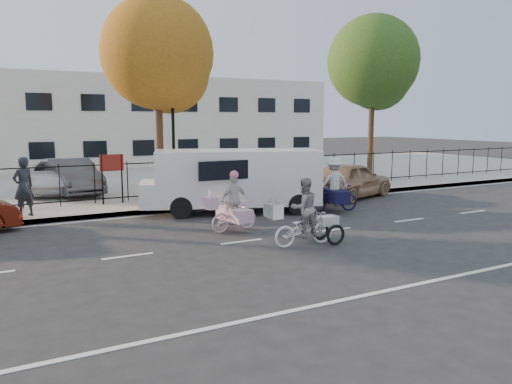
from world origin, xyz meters
TOP-DOWN VIEW (x-y plane):
  - ground at (0.00, 0.00)m, footprint 120.00×120.00m
  - road_markings at (0.00, 0.00)m, footprint 60.00×9.52m
  - curb at (0.00, 5.05)m, footprint 60.00×0.10m
  - sidewalk at (0.00, 6.10)m, footprint 60.00×2.20m
  - parking_lot at (0.00, 15.00)m, footprint 60.00×15.60m
  - iron_fence at (0.00, 7.20)m, footprint 58.00×0.06m
  - building at (0.00, 25.00)m, footprint 34.00×10.00m
  - lamppost at (0.50, 6.80)m, footprint 0.36×0.36m
  - street_sign at (-1.85, 6.80)m, footprint 0.85×0.06m
  - zebra_trike at (1.24, -1.08)m, footprint 2.03×0.78m
  - unicorn_bike at (0.34, 1.21)m, footprint 1.78×1.26m
  - bull_bike at (4.74, 2.38)m, footprint 2.08×1.45m
  - white_van at (1.69, 3.94)m, footprint 6.56×3.78m
  - gold_sedan at (7.20, 4.50)m, footprint 4.75×3.19m
  - pedestrian at (-4.84, 5.68)m, footprint 0.82×0.74m
  - lot_car_b at (-3.32, 10.93)m, footprint 3.22×5.39m
  - lot_car_c at (-2.75, 10.16)m, footprint 2.01×4.49m
  - lot_car_d at (2.46, 9.95)m, footprint 2.29×4.22m
  - tree_mid at (0.26, 7.36)m, footprint 4.27×4.27m
  - tree_east at (11.57, 8.26)m, footprint 4.55×4.55m

SIDE VIEW (x-z plane):
  - ground at x=0.00m, z-range 0.00..0.00m
  - road_markings at x=0.00m, z-range 0.00..0.01m
  - curb at x=0.00m, z-range 0.00..0.15m
  - sidewalk at x=0.00m, z-range 0.00..0.15m
  - parking_lot at x=0.00m, z-range 0.00..0.15m
  - unicorn_bike at x=0.34m, z-range -0.23..1.53m
  - zebra_trike at x=1.24m, z-range -0.20..1.55m
  - gold_sedan at x=7.20m, z-range 0.00..1.50m
  - bull_bike at x=4.74m, z-range -0.19..1.70m
  - lot_car_d at x=2.46m, z-range 0.15..1.51m
  - lot_car_b at x=-3.32m, z-range 0.15..1.55m
  - lot_car_c at x=-2.75m, z-range 0.15..1.58m
  - iron_fence at x=0.00m, z-range 0.15..1.65m
  - pedestrian at x=-4.84m, z-range 0.15..2.04m
  - white_van at x=1.69m, z-range 0.11..2.27m
  - street_sign at x=-1.85m, z-range 0.52..2.32m
  - building at x=0.00m, z-range 0.00..6.00m
  - lamppost at x=0.50m, z-range 0.95..5.28m
  - tree_mid at x=0.26m, z-range 1.57..9.39m
  - tree_east at x=11.57m, z-range 1.67..10.01m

